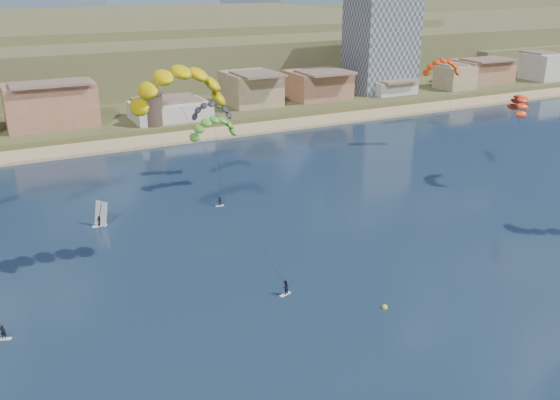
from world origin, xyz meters
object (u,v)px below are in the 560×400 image
object	(u,v)px
apartment_tower	(381,42)
buoy	(385,307)
kitesurfer_green	(213,125)
kitesurfer_yellow	(179,82)
watchtower	(152,108)
windsurfer	(100,219)

from	to	relation	value
apartment_tower	buoy	size ratio (longest dim) A/B	45.53
apartment_tower	kitesurfer_green	xyz separation A→B (m)	(-81.32, -61.46, -5.27)
apartment_tower	buoy	xyz separation A→B (m)	(-78.53, -111.87, -17.70)
kitesurfer_yellow	kitesurfer_green	xyz separation A→B (m)	(15.21, 29.61, -13.50)
kitesurfer_green	buoy	world-z (taller)	kitesurfer_green
watchtower	kitesurfer_green	bearing A→B (deg)	-91.59
apartment_tower	windsurfer	size ratio (longest dim) A/B	7.74
buoy	kitesurfer_green	bearing A→B (deg)	93.17
apartment_tower	watchtower	world-z (taller)	apartment_tower
watchtower	kitesurfer_yellow	distance (m)	81.24
watchtower	kitesurfer_yellow	bearing A→B (deg)	-102.10
windsurfer	buoy	distance (m)	49.42
kitesurfer_yellow	windsurfer	bearing A→B (deg)	110.98
apartment_tower	kitesurfer_yellow	xyz separation A→B (m)	(-96.53, -91.07, 8.23)
kitesurfer_yellow	windsurfer	world-z (taller)	kitesurfer_yellow
watchtower	windsurfer	size ratio (longest dim) A/B	2.08
watchtower	windsurfer	bearing A→B (deg)	-113.77
watchtower	apartment_tower	bearing A→B (deg)	9.93
kitesurfer_yellow	kitesurfer_green	size ratio (longest dim) A/B	1.92
watchtower	kitesurfer_green	distance (m)	47.88
windsurfer	kitesurfer_yellow	bearing A→B (deg)	-69.02
windsurfer	apartment_tower	bearing A→B (deg)	33.75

